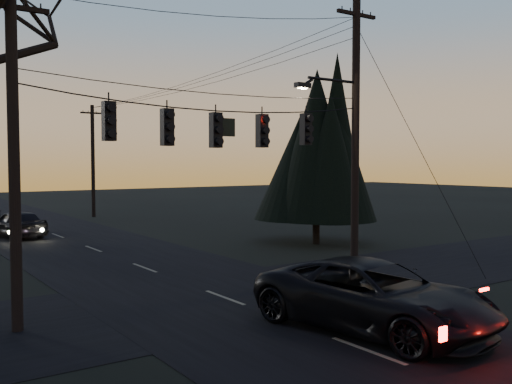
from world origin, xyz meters
TOP-DOWN VIEW (x-y plane):
  - main_road at (0.00, 20.00)m, footprint 8.00×120.00m
  - cross_road at (0.00, 10.00)m, footprint 60.00×7.00m
  - utility_pole_right at (5.50, 10.00)m, footprint 5.00×0.30m
  - utility_pole_left at (-6.00, 10.00)m, footprint 1.80×0.30m
  - utility_pole_far_r at (5.50, 38.00)m, footprint 1.80×0.30m
  - span_signal_assembly at (-0.24, 10.00)m, footprint 11.50×0.44m
  - evergreen_right at (9.93, 17.23)m, footprint 4.87×4.87m
  - suv_near at (1.24, 5.00)m, footprint 3.83×6.57m
  - sedan_oncoming_a at (-2.08, 28.51)m, footprint 2.78×4.77m

SIDE VIEW (x-z plane):
  - utility_pole_right at x=5.50m, z-range -5.00..5.00m
  - utility_pole_left at x=-6.00m, z-range -4.25..4.25m
  - utility_pole_far_r at x=5.50m, z-range -4.25..4.25m
  - cross_road at x=0.00m, z-range 0.00..0.02m
  - main_road at x=0.00m, z-range 0.00..0.02m
  - sedan_oncoming_a at x=-2.08m, z-range 0.00..1.52m
  - suv_near at x=1.24m, z-range 0.00..1.72m
  - evergreen_right at x=9.93m, z-range 0.60..9.41m
  - span_signal_assembly at x=-0.24m, z-range 4.39..6.02m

